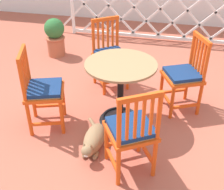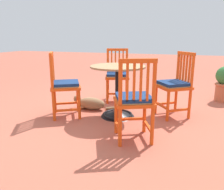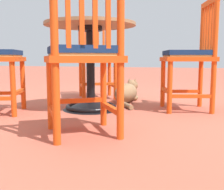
{
  "view_description": "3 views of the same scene",
  "coord_description": "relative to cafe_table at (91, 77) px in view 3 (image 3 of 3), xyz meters",
  "views": [
    {
      "loc": [
        0.54,
        -2.67,
        2.09
      ],
      "look_at": [
        -0.04,
        -0.09,
        0.4
      ],
      "focal_mm": 47.2,
      "sensor_mm": 36.0,
      "label": 1
    },
    {
      "loc": [
        2.99,
        0.98,
        1.12
      ],
      "look_at": [
        0.06,
        -0.06,
        0.32
      ],
      "focal_mm": 36.6,
      "sensor_mm": 36.0,
      "label": 2
    },
    {
      "loc": [
        -0.94,
        2.18,
        0.43
      ],
      "look_at": [
        -0.14,
        -0.05,
        0.13
      ],
      "focal_mm": 44.62,
      "sensor_mm": 36.0,
      "label": 3
    }
  ],
  "objects": [
    {
      "name": "ground_plane",
      "position": [
        -0.03,
        -0.01,
        -0.28
      ],
      "size": [
        24.0,
        24.0,
        0.0
      ],
      "primitive_type": "plane",
      "color": "#AD5642"
    },
    {
      "name": "cafe_table",
      "position": [
        0.0,
        0.0,
        0.0
      ],
      "size": [
        0.76,
        0.76,
        0.73
      ],
      "color": "black",
      "rests_on": "ground_plane"
    },
    {
      "name": "orange_chair_tucked_in",
      "position": [
        0.24,
        -0.71,
        0.16
      ],
      "size": [
        0.55,
        0.55,
        0.91
      ],
      "color": "#E04C14",
      "rests_on": "ground_plane"
    },
    {
      "name": "orange_chair_near_fence",
      "position": [
        -0.29,
        0.75,
        0.16
      ],
      "size": [
        0.56,
        0.56,
        0.91
      ],
      "color": "#E04C14",
      "rests_on": "ground_plane"
    },
    {
      "name": "orange_chair_at_corner",
      "position": [
        -0.79,
        -0.27,
        0.16
      ],
      "size": [
        0.51,
        0.51,
        0.91
      ],
      "color": "#E04C14",
      "rests_on": "ground_plane"
    },
    {
      "name": "tabby_cat",
      "position": [
        -0.17,
        -0.52,
        -0.19
      ],
      "size": [
        0.29,
        0.72,
        0.23
      ],
      "color": "#8E704C",
      "rests_on": "ground_plane"
    }
  ]
}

